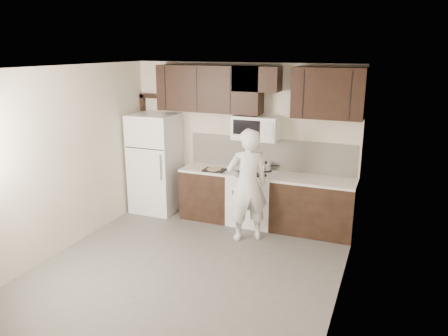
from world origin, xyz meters
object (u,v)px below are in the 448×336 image
Objects in this scene: refrigerator at (156,163)px; stove at (252,198)px; person at (247,185)px; microwave at (256,128)px.

stove is at bearing 1.51° from refrigerator.
person is (0.12, -0.65, 0.43)m from stove.
stove is at bearing -89.90° from microwave.
refrigerator is (-1.85, -0.17, -0.75)m from microwave.
person is (0.12, -0.76, -0.76)m from microwave.
stove is 0.78m from person.
microwave is 2.00m from refrigerator.
stove is 0.52× the size of refrigerator.
microwave is at bearing 5.15° from refrigerator.
refrigerator is 2.06m from person.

